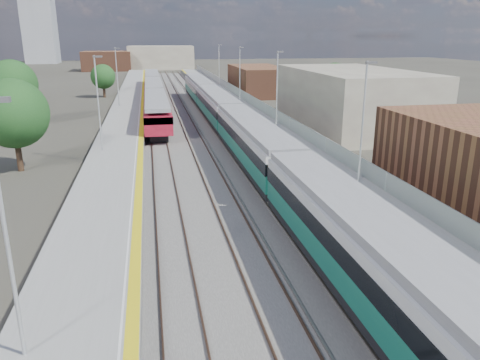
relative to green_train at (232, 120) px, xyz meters
name	(u,v)px	position (x,y,z in m)	size (l,w,h in m)	color
ground	(204,124)	(-1.50, 10.44, -2.18)	(320.00, 320.00, 0.00)	#47443A
ballast_bed	(184,121)	(-3.75, 12.94, -2.15)	(10.50, 155.00, 0.06)	#565451
tracks	(187,118)	(-3.15, 14.62, -2.08)	(8.96, 160.00, 0.17)	#4C3323
platform_right	(244,115)	(3.78, 12.93, -1.65)	(4.70, 155.00, 8.52)	slate
platform_left	(126,118)	(-10.55, 12.93, -1.66)	(4.30, 155.00, 8.52)	slate
buildings	(103,33)	(-19.62, 99.04, 8.52)	(72.00, 185.50, 40.00)	brown
green_train	(232,120)	(0.00, 0.00, 0.00)	(2.82, 78.40, 3.10)	black
red_train	(154,92)	(-7.00, 26.81, -0.15)	(2.72, 55.20, 3.43)	black
tree_a	(13,114)	(-17.71, -6.95, 2.23)	(5.17, 5.17, 7.01)	#382619
tree_b	(12,85)	(-22.78, 13.15, 2.53)	(5.52, 5.52, 7.49)	#382619
tree_c	(103,77)	(-15.11, 38.41, 1.27)	(4.05, 4.05, 5.49)	#382619
tree_d	(335,76)	(22.85, 31.01, 1.44)	(4.25, 4.25, 5.76)	#382619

